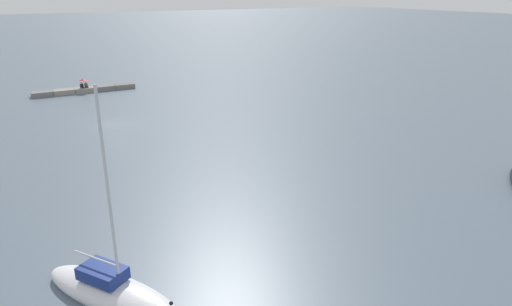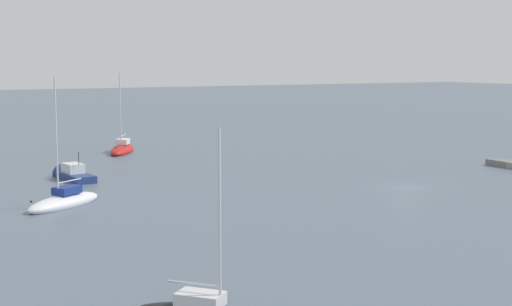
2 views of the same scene
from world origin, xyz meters
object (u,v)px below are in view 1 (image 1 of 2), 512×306
object	(u,v)px
person_seated_brown_left	(86,86)
umbrella_open_red	(83,79)
person_seated_dark_right	(82,86)
sailboat_white_far	(111,291)

from	to	relation	value
person_seated_brown_left	umbrella_open_red	xyz separation A→B (m)	(0.29, 0.01, 0.84)
person_seated_dark_right	umbrella_open_red	size ratio (longest dim) A/B	0.58
sailboat_white_far	person_seated_brown_left	bearing A→B (deg)	-131.60
person_seated_brown_left	umbrella_open_red	distance (m)	0.89
person_seated_brown_left	sailboat_white_far	xyz separation A→B (m)	(6.63, 45.56, -0.53)
person_seated_brown_left	person_seated_dark_right	xyz separation A→B (m)	(0.56, -0.02, 0.00)
umbrella_open_red	person_seated_dark_right	bearing A→B (deg)	-6.93
umbrella_open_red	sailboat_white_far	bearing A→B (deg)	82.08
person_seated_brown_left	person_seated_dark_right	world-z (taller)	same
person_seated_dark_right	umbrella_open_red	distance (m)	0.89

